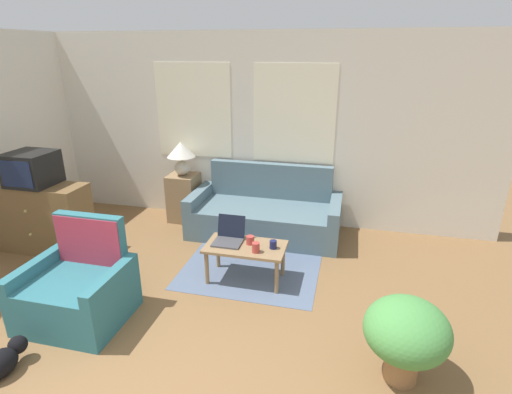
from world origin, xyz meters
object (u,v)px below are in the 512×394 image
(couch, at_px, (266,215))
(cup_navy, at_px, (273,245))
(television, at_px, (32,169))
(cat_black, at_px, (3,361))
(cup_yellow, at_px, (250,240))
(coffee_table, at_px, (245,250))
(armchair, at_px, (79,290))
(cup_white, at_px, (256,247))
(table_lamp, at_px, (181,154))
(potted_plant, at_px, (406,333))
(laptop, at_px, (229,236))

(couch, distance_m, cup_navy, 1.28)
(television, bearing_deg, cat_black, -58.15)
(television, height_order, cup_yellow, television)
(cup_yellow, bearing_deg, coffee_table, -128.92)
(armchair, relative_size, coffee_table, 1.08)
(cup_navy, bearing_deg, coffee_table, -178.25)
(cup_white, bearing_deg, cat_black, -134.73)
(cat_black, bearing_deg, coffee_table, -33.34)
(cup_navy, bearing_deg, cat_black, -135.28)
(table_lamp, xyz_separation_m, coffee_table, (1.29, -1.37, -0.64))
(couch, distance_m, armchair, 2.54)
(couch, height_order, potted_plant, couch)
(armchair, relative_size, laptop, 2.92)
(coffee_table, height_order, cat_black, coffee_table)
(cup_white, bearing_deg, coffee_table, 141.04)
(laptop, bearing_deg, cup_yellow, -2.01)
(armchair, bearing_deg, laptop, 42.42)
(television, bearing_deg, cup_white, -4.19)
(television, bearing_deg, couch, 23.91)
(couch, xyz_separation_m, television, (-2.56, -1.14, 0.79))
(couch, distance_m, cup_yellow, 1.19)
(cup_navy, distance_m, cat_black, 2.51)
(television, bearing_deg, table_lamp, 44.32)
(television, xyz_separation_m, laptop, (2.41, -0.03, -0.59))
(laptop, distance_m, cup_yellow, 0.24)
(armchair, distance_m, table_lamp, 2.45)
(table_lamp, bearing_deg, couch, -6.84)
(cup_yellow, distance_m, cup_white, 0.19)
(armchair, bearing_deg, potted_plant, -2.00)
(table_lamp, xyz_separation_m, laptop, (1.09, -1.31, -0.53))
(television, height_order, cup_white, television)
(armchair, xyz_separation_m, cat_black, (-0.14, -0.77, -0.16))
(armchair, height_order, cup_white, armchair)
(television, relative_size, cat_black, 0.92)
(potted_plant, bearing_deg, cat_black, -167.34)
(couch, bearing_deg, cat_black, -115.64)
(cup_yellow, bearing_deg, table_lamp, 135.23)
(coffee_table, relative_size, cat_black, 1.58)
(table_lamp, height_order, coffee_table, table_lamp)
(laptop, relative_size, cup_yellow, 3.45)
(cup_navy, height_order, potted_plant, potted_plant)
(couch, relative_size, cup_yellow, 21.67)
(table_lamp, height_order, cup_yellow, table_lamp)
(potted_plant, bearing_deg, television, 164.26)
(armchair, distance_m, cat_black, 0.80)
(table_lamp, height_order, cup_white, table_lamp)
(armchair, distance_m, cup_navy, 1.91)
(cat_black, bearing_deg, laptop, -28.42)
(armchair, bearing_deg, cup_navy, 31.17)
(armchair, xyz_separation_m, coffee_table, (1.33, 0.97, 0.08))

